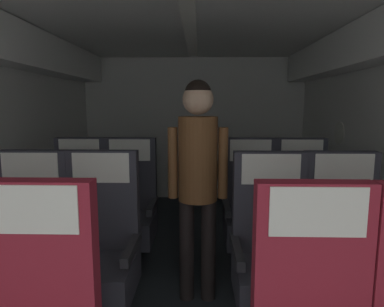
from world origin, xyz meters
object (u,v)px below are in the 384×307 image
(seat_c_left_window, at_px, (78,211))
(seat_c_left_aisle, at_px, (129,211))
(seat_b_right_window, at_px, (271,257))
(seat_c_right_aisle, at_px, (302,212))
(seat_b_left_aisle, at_px, (100,254))
(seat_b_left_window, at_px, (29,253))
(seat_b_right_aisle, at_px, (345,256))
(flight_attendant, at_px, (198,168))
(seat_c_right_window, at_px, (250,212))

(seat_c_left_window, bearing_deg, seat_c_left_aisle, -0.64)
(seat_b_right_window, distance_m, seat_c_right_aisle, 1.03)
(seat_b_left_aisle, relative_size, seat_b_right_window, 1.00)
(seat_b_left_window, xyz_separation_m, seat_b_left_aisle, (0.47, 0.00, 0.00))
(seat_b_right_aisle, xyz_separation_m, flight_attendant, (-0.95, 0.29, 0.52))
(seat_b_left_window, relative_size, seat_c_left_window, 1.00)
(seat_b_left_window, distance_m, seat_c_right_aisle, 2.25)
(seat_b_right_aisle, bearing_deg, seat_c_right_aisle, 90.16)
(seat_b_right_window, bearing_deg, seat_c_left_aisle, 141.05)
(seat_c_left_window, bearing_deg, seat_b_left_aisle, -61.96)
(seat_b_right_aisle, distance_m, seat_c_left_window, 2.25)
(seat_b_right_window, height_order, flight_attendant, flight_attendant)
(seat_c_left_aisle, xyz_separation_m, flight_attendant, (0.64, -0.59, 0.52))
(seat_b_left_window, relative_size, seat_b_left_aisle, 1.00)
(seat_b_left_window, relative_size, seat_c_right_window, 1.00)
(seat_c_left_window, relative_size, flight_attendant, 0.71)
(seat_c_left_window, xyz_separation_m, seat_c_left_aisle, (0.47, -0.01, 0.00))
(seat_c_right_window, bearing_deg, seat_b_left_window, -150.90)
(seat_b_left_window, distance_m, flight_attendant, 1.27)
(seat_c_right_window, bearing_deg, seat_b_right_window, -90.17)
(seat_b_right_aisle, height_order, flight_attendant, flight_attendant)
(seat_b_left_aisle, distance_m, flight_attendant, 0.88)
(seat_b_left_aisle, height_order, seat_c_right_window, same)
(seat_b_left_aisle, bearing_deg, seat_c_left_aisle, 89.70)
(seat_c_right_aisle, xyz_separation_m, seat_c_right_window, (-0.47, -0.01, 0.00))
(seat_b_right_window, distance_m, flight_attendant, 0.77)
(seat_b_right_aisle, height_order, seat_c_right_window, same)
(seat_c_right_window, xyz_separation_m, flight_attendant, (-0.48, -0.59, 0.52))
(seat_b_right_window, height_order, seat_c_right_aisle, same)
(seat_c_left_window, bearing_deg, seat_c_right_window, -0.01)
(seat_b_right_window, bearing_deg, seat_c_right_aisle, 62.55)
(seat_b_right_aisle, bearing_deg, seat_c_left_window, 156.85)
(seat_c_right_aisle, relative_size, flight_attendant, 0.71)
(seat_b_left_window, height_order, seat_b_right_window, same)
(seat_b_left_aisle, xyz_separation_m, seat_c_left_window, (-0.47, 0.88, 0.00))
(seat_b_right_aisle, relative_size, seat_c_right_aisle, 1.00)
(seat_b_left_aisle, height_order, flight_attendant, flight_attendant)
(seat_b_left_aisle, height_order, seat_c_left_window, same)
(seat_b_left_window, xyz_separation_m, seat_c_left_aisle, (0.48, 0.88, 0.00))
(seat_c_left_window, bearing_deg, seat_c_right_aisle, 0.28)
(seat_b_left_window, height_order, seat_c_right_window, same)
(seat_b_right_window, bearing_deg, seat_b_right_aisle, 2.62)
(seat_b_right_aisle, distance_m, seat_b_right_window, 0.48)
(seat_c_left_window, relative_size, seat_c_right_window, 1.00)
(seat_b_right_aisle, height_order, seat_c_right_aisle, same)
(seat_b_right_window, distance_m, seat_c_left_window, 1.83)
(seat_c_left_window, bearing_deg, seat_b_left_window, -90.24)
(seat_b_left_window, height_order, seat_c_left_aisle, same)
(seat_b_left_aisle, bearing_deg, seat_c_right_aisle, 29.27)
(seat_c_right_window, distance_m, flight_attendant, 0.92)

